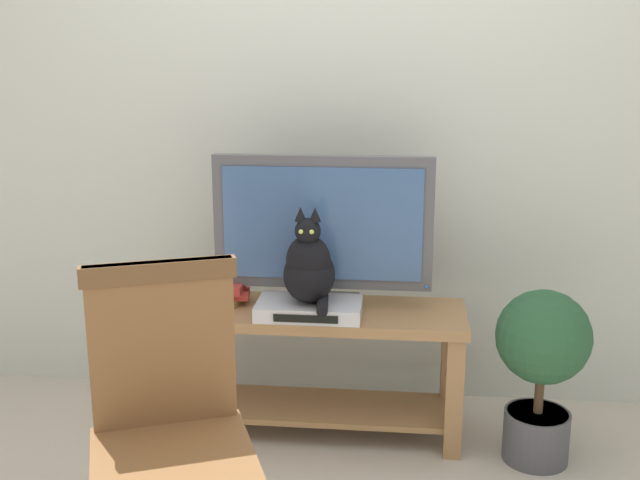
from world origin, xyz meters
TOP-DOWN VIEW (x-y plane):
  - back_wall at (0.00, 0.98)m, footprint 7.00×0.12m
  - tv_stand at (-0.07, 0.51)m, footprint 1.20×0.41m
  - tv at (-0.07, 0.56)m, footprint 0.91×0.20m
  - media_box at (-0.11, 0.43)m, footprint 0.42×0.25m
  - cat at (-0.11, 0.41)m, footprint 0.21×0.31m
  - wooden_chair at (-0.41, -0.52)m, footprint 0.59×0.59m
  - book_stack at (-0.51, 0.55)m, footprint 0.25×0.19m
  - potted_plant at (0.80, 0.36)m, footprint 0.37×0.37m

SIDE VIEW (x-z plane):
  - tv_stand at x=-0.07m, z-range 0.09..0.65m
  - potted_plant at x=0.80m, z-range 0.07..0.78m
  - wooden_chair at x=-0.41m, z-range 0.07..1.08m
  - media_box at x=-0.11m, z-range 0.55..0.61m
  - book_stack at x=-0.51m, z-range 0.55..0.64m
  - cat at x=-0.11m, z-range 0.56..0.96m
  - tv at x=-0.07m, z-range 0.57..1.21m
  - back_wall at x=0.00m, z-range 0.00..2.80m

